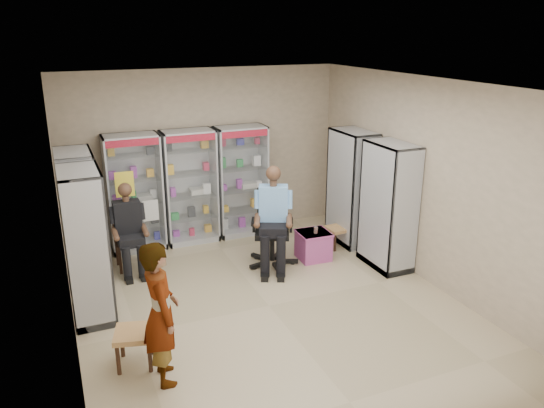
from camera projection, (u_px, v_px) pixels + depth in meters
name	position (u px, v px, depth m)	size (l,w,h in m)	color
floor	(269.00, 306.00, 7.30)	(6.00, 6.00, 0.00)	tan
room_shell	(269.00, 168.00, 6.68)	(5.02, 6.02, 3.01)	tan
cabinet_back_left	(135.00, 193.00, 8.89)	(0.90, 0.50, 2.00)	silver
cabinet_back_mid	(190.00, 187.00, 9.24)	(0.90, 0.50, 2.00)	#A7AAAE
cabinet_back_right	(241.00, 181.00, 9.59)	(0.90, 0.50, 2.00)	#B0B2B8
cabinet_right_far	(351.00, 188.00, 9.21)	(0.50, 0.90, 2.00)	#ACAFB3
cabinet_right_near	(388.00, 206.00, 8.25)	(0.50, 0.90, 2.00)	#A9AAB0
cabinet_left_far	(80.00, 218.00, 7.73)	(0.50, 0.90, 2.00)	#A2A5A9
cabinet_left_near	(87.00, 245.00, 6.77)	(0.50, 0.90, 2.00)	#ACADB3
wooden_chair	(129.00, 240.00, 8.33)	(0.42, 0.42, 0.94)	#322313
seated_customer	(128.00, 229.00, 8.22)	(0.44, 0.60, 1.34)	black
office_chair	(272.00, 229.00, 8.41)	(0.67, 0.67, 1.22)	black
seated_shopkeeper	(273.00, 220.00, 8.31)	(0.51, 0.71, 1.55)	#6F92DD
pink_trunk	(313.00, 245.00, 8.73)	(0.49, 0.47, 0.47)	#C04D96
tea_glass	(316.00, 230.00, 8.60)	(0.07, 0.07, 0.10)	#5F1D08
woven_stool_a	(337.00, 237.00, 9.22)	(0.36, 0.36, 0.36)	#AE8149
woven_stool_b	(135.00, 347.00, 5.99)	(0.43, 0.43, 0.43)	tan
standing_man	(161.00, 313.00, 5.55)	(0.59, 0.39, 1.61)	gray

